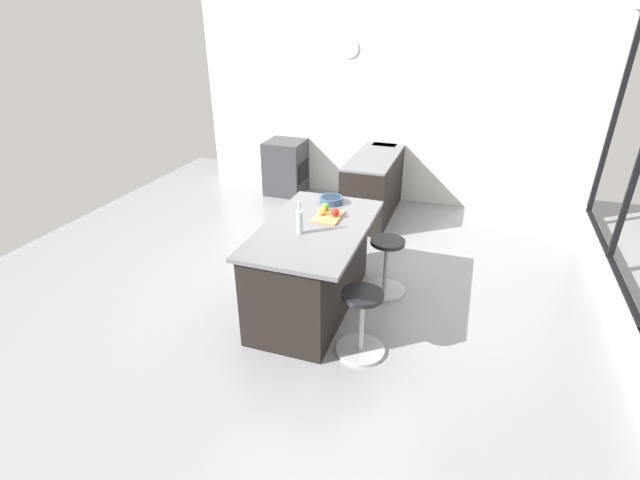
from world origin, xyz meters
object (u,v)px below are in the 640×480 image
at_px(kitchen_island, 311,267).
at_px(apple_yellow, 322,211).
at_px(apple_green, 325,207).
at_px(fruit_bowl, 331,200).
at_px(water_bottle, 300,221).
at_px(stool_middle, 361,325).
at_px(apple_red, 335,212).
at_px(cutting_board, 329,217).
at_px(oven_range, 286,167).
at_px(stool_by_window, 386,268).

xyz_separation_m(kitchen_island, apple_yellow, (-0.24, 0.04, 0.51)).
bearing_deg(apple_green, fruit_bowl, -176.42).
height_order(kitchen_island, apple_yellow, apple_yellow).
relative_size(apple_yellow, water_bottle, 0.25).
relative_size(stool_middle, water_bottle, 1.98).
relative_size(apple_red, water_bottle, 0.25).
relative_size(apple_yellow, apple_green, 0.96).
bearing_deg(water_bottle, cutting_board, 161.38).
xyz_separation_m(oven_range, water_bottle, (3.19, 1.49, 0.60)).
height_order(oven_range, apple_yellow, apple_yellow).
height_order(apple_yellow, fruit_bowl, apple_yellow).
bearing_deg(apple_red, fruit_bowl, -156.57).
bearing_deg(stool_middle, fruit_bowl, -150.34).
bearing_deg(stool_by_window, stool_middle, 0.00).
distance_m(kitchen_island, apple_green, 0.62).
xyz_separation_m(oven_range, apple_red, (2.75, 1.69, 0.54)).
relative_size(kitchen_island, water_bottle, 5.36).
bearing_deg(water_bottle, apple_yellow, 170.67).
relative_size(cutting_board, fruit_bowl, 1.46).
bearing_deg(fruit_bowl, apple_green, 3.58).
bearing_deg(apple_red, oven_range, -148.40).
bearing_deg(water_bottle, fruit_bowl, 176.58).
relative_size(cutting_board, apple_yellow, 4.65).
xyz_separation_m(stool_by_window, apple_green, (0.18, -0.63, 0.68)).
bearing_deg(oven_range, water_bottle, 25.06).
bearing_deg(stool_middle, kitchen_island, -128.59).
relative_size(oven_range, stool_by_window, 1.41).
bearing_deg(apple_green, stool_by_window, 105.69).
bearing_deg(stool_by_window, apple_yellow, -65.14).
distance_m(kitchen_island, water_bottle, 0.60).
bearing_deg(stool_middle, stool_by_window, 180.00).
distance_m(stool_by_window, apple_red, 0.88).
relative_size(apple_green, water_bottle, 0.26).
distance_m(kitchen_island, stool_by_window, 0.86).
height_order(stool_middle, apple_green, apple_green).
bearing_deg(water_bottle, oven_range, -154.94).
bearing_deg(fruit_bowl, stool_by_window, 82.78).
bearing_deg(apple_green, kitchen_island, -4.85).
bearing_deg(apple_green, apple_red, 54.50).
xyz_separation_m(oven_range, cutting_board, (2.77, 1.63, 0.49)).
xyz_separation_m(cutting_board, apple_red, (-0.02, 0.06, 0.05)).
distance_m(apple_yellow, apple_red, 0.13).
height_order(oven_range, apple_green, apple_green).
xyz_separation_m(apple_green, fruit_bowl, (-0.26, -0.02, -0.02)).
bearing_deg(water_bottle, stool_by_window, 135.81).
height_order(stool_middle, apple_red, apple_red).
bearing_deg(apple_green, water_bottle, -6.77).
relative_size(cutting_board, water_bottle, 1.15).
bearing_deg(kitchen_island, cutting_board, 155.25).
relative_size(oven_range, apple_yellow, 11.20).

